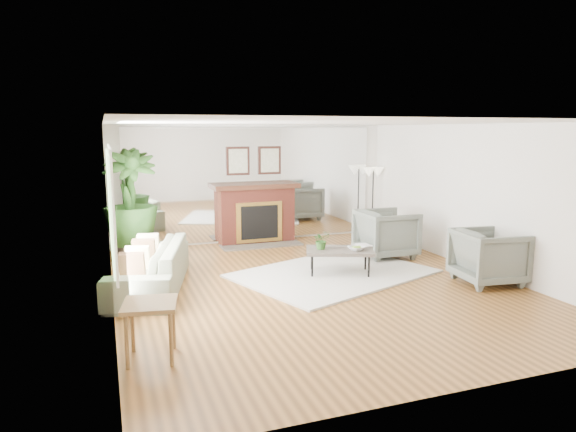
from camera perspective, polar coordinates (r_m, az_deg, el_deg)
name	(u,v)px	position (r m, az deg, el deg)	size (l,w,h in m)	color
ground	(316,285)	(8.10, 3.11, -7.68)	(7.00, 7.00, 0.00)	brown
wall_left	(109,217)	(7.21, -19.25, -0.14)	(0.02, 7.00, 2.50)	white
wall_right	(477,197)	(9.39, 20.25, 1.94)	(0.02, 7.00, 2.50)	white
wall_back	(253,184)	(11.09, -3.87, 3.59)	(6.00, 0.02, 2.50)	white
mirror_panel	(254,184)	(11.07, -3.84, 3.58)	(5.40, 0.04, 2.40)	silver
window_panel	(111,206)	(7.59, -19.11, 1.10)	(0.04, 2.40, 1.50)	#B2E09E
fireplace	(257,212)	(10.95, -3.50, 0.40)	(1.85, 0.83, 2.05)	maroon
area_rug	(333,273)	(8.70, 5.05, -6.36)	(3.08, 2.20, 0.03)	silver
coffee_table	(340,251)	(8.59, 5.77, -3.92)	(1.26, 1.00, 0.44)	#595146
sofa	(150,267)	(8.08, -15.12, -5.47)	(2.39, 0.93, 0.70)	#6B705A
armchair_back	(386,233)	(9.92, 10.87, -1.92)	(0.97, 1.00, 0.91)	slate
armchair_front	(489,257)	(8.68, 21.41, -4.22)	(0.92, 0.95, 0.86)	slate
side_table	(150,312)	(5.64, -15.07, -10.21)	(0.64, 0.64, 0.62)	olive
potted_ficus	(130,202)	(9.85, -17.15, 1.51)	(0.99, 0.99, 2.04)	black
floor_lamp	(373,178)	(11.76, 9.45, 4.23)	(0.51, 0.28, 1.56)	black
tabletop_plant	(321,240)	(8.52, 3.73, -2.66)	(0.28, 0.24, 0.31)	#325E22
fruit_bowl	(356,248)	(8.53, 7.61, -3.56)	(0.27, 0.27, 0.07)	olive
book	(358,246)	(8.81, 7.81, -3.29)	(0.21, 0.29, 0.02)	olive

